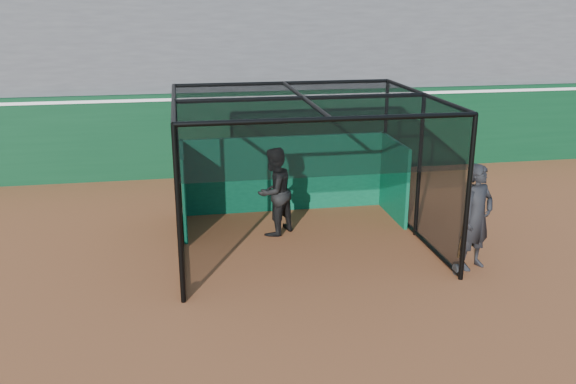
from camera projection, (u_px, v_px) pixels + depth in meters
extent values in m
plane|color=brown|center=(267.00, 304.00, 10.64)|extent=(120.00, 120.00, 0.00)
cube|color=#093319|center=(226.00, 134.00, 18.24)|extent=(50.00, 0.45, 2.50)
cube|color=white|center=(225.00, 97.00, 17.91)|extent=(50.00, 0.50, 0.08)
cube|color=#4C4C4F|center=(214.00, 36.00, 21.08)|extent=(50.00, 7.85, 7.75)
cube|color=#085033|center=(285.00, 174.00, 15.16)|extent=(5.09, 0.10, 1.90)
cylinder|color=black|center=(183.00, 291.00, 10.89)|extent=(0.08, 0.22, 0.22)
cylinder|color=black|center=(456.00, 269.00, 11.76)|extent=(0.08, 0.22, 0.22)
cylinder|color=black|center=(181.00, 213.00, 14.90)|extent=(0.08, 0.22, 0.22)
cylinder|color=black|center=(385.00, 201.00, 15.77)|extent=(0.08, 0.22, 0.22)
imported|color=black|center=(274.00, 192.00, 13.57)|extent=(1.23, 1.21, 2.00)
imported|color=black|center=(477.00, 217.00, 11.82)|extent=(0.91, 0.78, 2.11)
cylinder|color=#593819|center=(461.00, 241.00, 11.97)|extent=(0.14, 0.32, 0.82)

